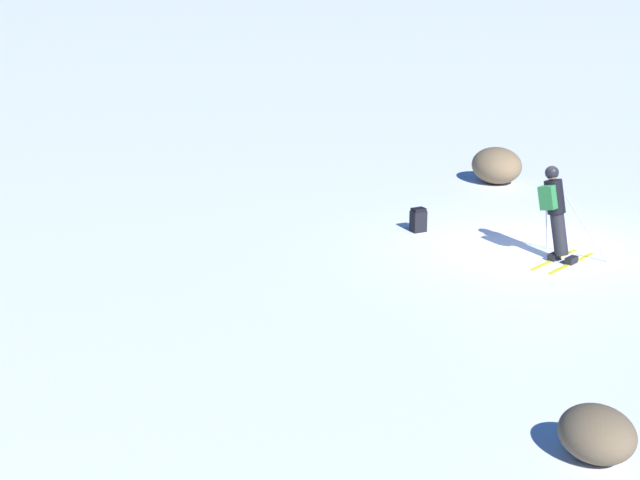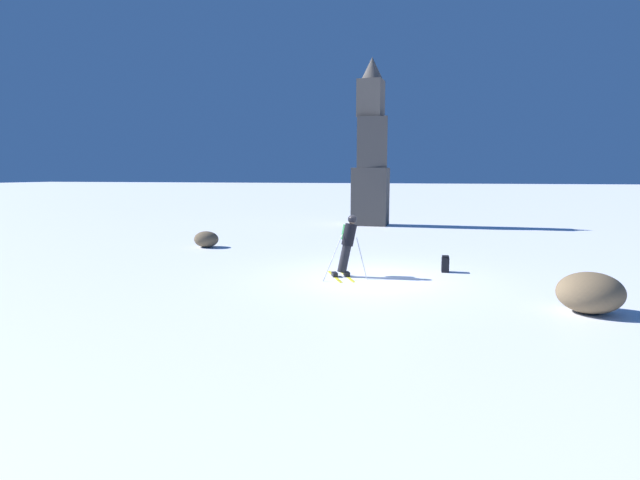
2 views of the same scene
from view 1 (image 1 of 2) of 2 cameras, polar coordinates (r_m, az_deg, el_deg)
name	(u,v)px [view 1 (image 1 of 2)]	position (r m, az deg, el deg)	size (l,w,h in m)	color
ground_plane	(534,249)	(21.26, 11.32, -0.46)	(300.00, 300.00, 0.00)	white
skier	(555,208)	(20.34, 12.45, 1.65)	(1.39, 1.73, 1.82)	yellow
spare_backpack	(418,220)	(22.05, 5.26, 1.06)	(0.24, 0.31, 0.50)	black
exposed_boulder_0	(497,165)	(26.49, 9.41, 3.94)	(1.36, 1.16, 0.89)	brown
exposed_boulder_1	(597,434)	(13.11, 14.56, -9.98)	(1.01, 0.86, 0.66)	brown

